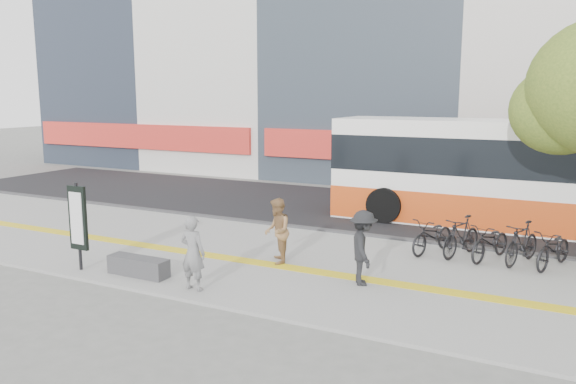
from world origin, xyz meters
The scene contains 12 objects.
ground centered at (0.00, 0.00, 0.00)m, with size 120.00×120.00×0.00m, color slate.
sidewalk centered at (0.00, 1.50, 0.04)m, with size 40.00×7.00×0.08m, color gray.
tactile_strip centered at (0.00, 1.00, 0.09)m, with size 40.00×0.45×0.01m, color gold.
street centered at (0.00, 9.00, 0.03)m, with size 40.00×8.00×0.06m, color black.
curb centered at (0.00, 5.00, 0.07)m, with size 40.00×0.25×0.14m, color #3B3B3E.
bench centered at (-2.60, -1.20, 0.30)m, with size 1.60×0.45×0.45m, color #3B3B3E.
signboard centered at (-4.20, -1.51, 1.37)m, with size 0.55×0.10×2.20m.
bus centered at (5.53, 8.50, 1.71)m, with size 13.18×3.12×3.51m.
bicycle_row centered at (4.81, 4.00, 0.59)m, with size 4.28×1.99×1.10m.
seated_woman centered at (-0.80, -1.42, 0.93)m, with size 0.62×0.41×1.69m, color black.
pedestrian_tan centered at (-0.09, 1.23, 0.93)m, with size 0.83×0.64×1.70m, color #966E44.
pedestrian_dark centered at (2.45, 0.64, 0.95)m, with size 1.12×0.64×1.73m, color black.
Camera 1 is at (6.58, -11.29, 4.42)m, focal length 35.28 mm.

